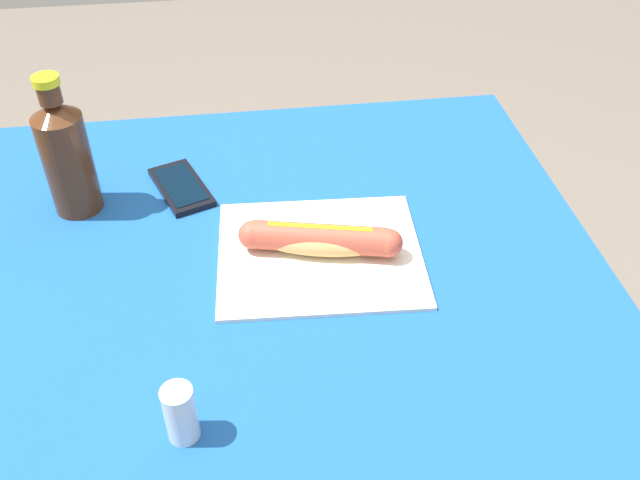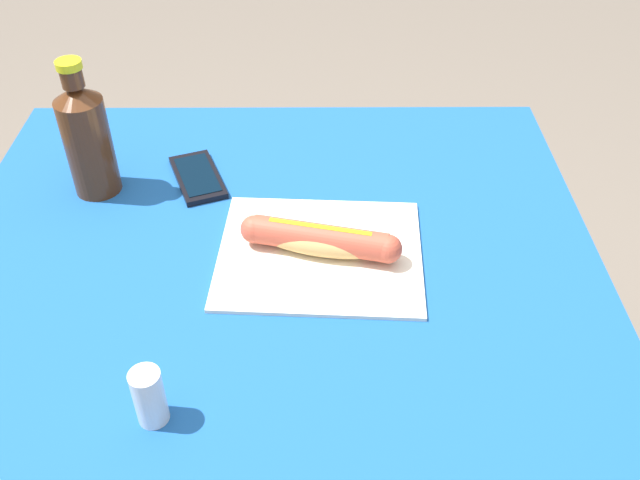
% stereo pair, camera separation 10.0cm
% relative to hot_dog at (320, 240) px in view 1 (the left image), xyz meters
% --- Properties ---
extents(dining_table, '(0.96, 0.87, 0.75)m').
position_rel_hot_dog_xyz_m(dining_table, '(0.07, -0.00, -0.18)').
color(dining_table, brown).
rests_on(dining_table, ground).
extents(paper_wrapper, '(0.31, 0.27, 0.01)m').
position_rel_hot_dog_xyz_m(paper_wrapper, '(-0.00, -0.00, -0.03)').
color(paper_wrapper, silver).
rests_on(paper_wrapper, dining_table).
extents(hot_dog, '(0.23, 0.09, 0.05)m').
position_rel_hot_dog_xyz_m(hot_dog, '(0.00, 0.00, 0.00)').
color(hot_dog, tan).
rests_on(hot_dog, paper_wrapper).
extents(cell_phone, '(0.11, 0.15, 0.01)m').
position_rel_hot_dog_xyz_m(cell_phone, '(0.20, -0.19, -0.02)').
color(cell_phone, black).
rests_on(cell_phone, dining_table).
extents(soda_bottle, '(0.07, 0.07, 0.23)m').
position_rel_hot_dog_xyz_m(soda_bottle, '(0.36, -0.17, 0.07)').
color(soda_bottle, '#4C2814').
rests_on(soda_bottle, dining_table).
extents(salt_shaker, '(0.04, 0.04, 0.08)m').
position_rel_hot_dog_xyz_m(salt_shaker, '(0.19, 0.28, 0.01)').
color(salt_shaker, silver).
rests_on(salt_shaker, dining_table).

